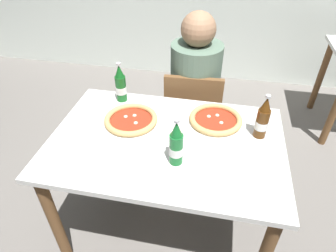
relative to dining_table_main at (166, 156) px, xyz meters
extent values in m
plane|color=slate|center=(0.00, 0.00, -0.64)|extent=(8.00, 8.00, 0.00)
cube|color=silver|center=(0.00, 0.00, 0.10)|extent=(1.20, 0.80, 0.03)
cylinder|color=brown|center=(-0.54, -0.34, -0.28)|extent=(0.06, 0.06, 0.72)
cylinder|color=brown|center=(-0.54, 0.34, -0.28)|extent=(0.06, 0.06, 0.72)
cylinder|color=brown|center=(0.54, 0.34, -0.28)|extent=(0.06, 0.06, 0.72)
cube|color=brown|center=(0.07, 0.68, -0.21)|extent=(0.42, 0.42, 0.04)
cube|color=brown|center=(0.08, 0.50, 0.01)|extent=(0.38, 0.05, 0.40)
cylinder|color=brown|center=(0.23, 0.86, -0.43)|extent=(0.04, 0.04, 0.41)
cylinder|color=brown|center=(-0.11, 0.84, -0.43)|extent=(0.04, 0.04, 0.41)
cylinder|color=brown|center=(0.25, 0.52, -0.43)|extent=(0.04, 0.04, 0.41)
cylinder|color=brown|center=(-0.09, 0.50, -0.43)|extent=(0.04, 0.04, 0.41)
cube|color=#2D3342|center=(0.07, 0.66, -0.41)|extent=(0.32, 0.28, 0.45)
cylinder|color=slate|center=(0.07, 0.66, 0.09)|extent=(0.34, 0.34, 0.55)
sphere|color=#9E7556|center=(0.07, 0.66, 0.46)|extent=(0.22, 0.22, 0.22)
cylinder|color=brown|center=(1.19, 1.09, -0.28)|extent=(0.06, 0.06, 0.72)
cylinder|color=brown|center=(1.19, 1.67, -0.28)|extent=(0.06, 0.06, 0.72)
cylinder|color=white|center=(-0.22, 0.10, 0.12)|extent=(0.32, 0.32, 0.01)
cylinder|color=#AD2D19|center=(-0.22, 0.10, 0.13)|extent=(0.23, 0.23, 0.01)
torus|color=tan|center=(-0.22, 0.10, 0.14)|extent=(0.29, 0.29, 0.03)
sphere|color=silver|center=(-0.26, 0.12, 0.13)|extent=(0.02, 0.02, 0.02)
sphere|color=silver|center=(-0.18, 0.08, 0.13)|extent=(0.02, 0.02, 0.02)
sphere|color=silver|center=(-0.21, 0.14, 0.13)|extent=(0.02, 0.02, 0.02)
cylinder|color=white|center=(0.24, 0.19, 0.12)|extent=(0.32, 0.32, 0.01)
cylinder|color=#AD2D19|center=(0.24, 0.19, 0.13)|extent=(0.23, 0.23, 0.01)
torus|color=tan|center=(0.24, 0.19, 0.14)|extent=(0.29, 0.29, 0.03)
sphere|color=silver|center=(0.20, 0.22, 0.13)|extent=(0.02, 0.02, 0.02)
sphere|color=silver|center=(0.27, 0.17, 0.13)|extent=(0.02, 0.02, 0.02)
sphere|color=silver|center=(0.24, 0.24, 0.13)|extent=(0.02, 0.02, 0.02)
cylinder|color=#512D0F|center=(0.47, 0.13, 0.19)|extent=(0.06, 0.06, 0.16)
cone|color=#512D0F|center=(0.47, 0.13, 0.31)|extent=(0.05, 0.05, 0.07)
cylinder|color=#B7B7BC|center=(0.47, 0.13, 0.36)|extent=(0.03, 0.03, 0.01)
cylinder|color=white|center=(0.47, 0.13, 0.19)|extent=(0.07, 0.07, 0.04)
cylinder|color=#14591E|center=(-0.34, 0.32, 0.19)|extent=(0.06, 0.06, 0.16)
cone|color=#14591E|center=(-0.34, 0.32, 0.31)|extent=(0.05, 0.05, 0.07)
cylinder|color=#B7B7BC|center=(-0.34, 0.32, 0.36)|extent=(0.03, 0.03, 0.01)
cylinder|color=white|center=(-0.34, 0.32, 0.19)|extent=(0.07, 0.07, 0.04)
cylinder|color=#196B2D|center=(0.08, -0.15, 0.19)|extent=(0.06, 0.06, 0.16)
cone|color=#196B2D|center=(0.08, -0.15, 0.31)|extent=(0.05, 0.05, 0.07)
cylinder|color=#B7B7BC|center=(0.08, -0.15, 0.36)|extent=(0.03, 0.03, 0.01)
cylinder|color=white|center=(0.08, -0.15, 0.19)|extent=(0.07, 0.07, 0.04)
cube|color=white|center=(0.36, -0.13, 0.12)|extent=(0.18, 0.18, 0.00)
cube|color=silver|center=(0.38, -0.13, 0.12)|extent=(0.04, 0.19, 0.00)
cube|color=silver|center=(0.34, -0.13, 0.12)|extent=(0.03, 0.17, 0.00)
camera|label=1|loc=(0.24, -1.13, 1.10)|focal=31.41mm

